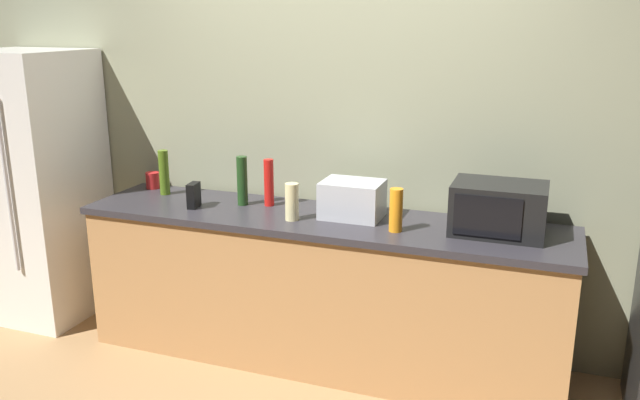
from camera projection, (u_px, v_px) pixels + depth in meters
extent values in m
plane|color=#A87F51|center=(295.00, 392.00, 3.60)|extent=(8.00, 8.00, 0.00)
cube|color=gray|center=(343.00, 128.00, 3.97)|extent=(6.40, 0.10, 2.70)
cube|color=#B27F4C|center=(320.00, 293.00, 3.85)|extent=(2.80, 0.60, 0.86)
cube|color=#2D2B30|center=(320.00, 220.00, 3.72)|extent=(2.84, 0.64, 0.04)
cube|color=white|center=(36.00, 186.00, 4.40)|extent=(0.72, 0.70, 1.80)
cylinder|color=silver|center=(7.00, 186.00, 3.99)|extent=(0.02, 0.02, 1.10)
cube|color=black|center=(499.00, 209.00, 3.41)|extent=(0.48, 0.34, 0.27)
cube|color=black|center=(487.00, 217.00, 3.26)|extent=(0.34, 0.01, 0.21)
cube|color=#B7BABF|center=(352.00, 199.00, 3.69)|extent=(0.34, 0.26, 0.21)
cube|color=black|center=(194.00, 195.00, 3.88)|extent=(0.07, 0.12, 0.15)
cylinder|color=orange|center=(396.00, 210.00, 3.44)|extent=(0.07, 0.07, 0.23)
cylinder|color=red|center=(269.00, 183.00, 3.91)|extent=(0.06, 0.06, 0.29)
cylinder|color=#1E3F19|center=(242.00, 181.00, 3.92)|extent=(0.06, 0.06, 0.30)
cylinder|color=beige|center=(292.00, 202.00, 3.64)|extent=(0.08, 0.08, 0.21)
cylinder|color=#4C6B19|center=(164.00, 172.00, 4.16)|extent=(0.06, 0.06, 0.29)
cylinder|color=red|center=(153.00, 180.00, 4.32)|extent=(0.09, 0.09, 0.11)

